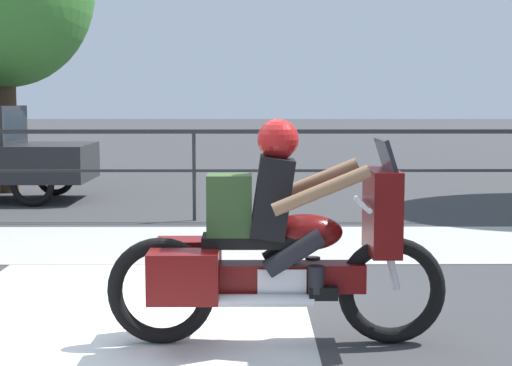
% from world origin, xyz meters
% --- Properties ---
extents(ground_plane, '(120.00, 120.00, 0.00)m').
position_xyz_m(ground_plane, '(0.00, 0.00, 0.00)').
color(ground_plane, '#38383A').
extents(sidewalk_band, '(44.00, 2.40, 0.01)m').
position_xyz_m(sidewalk_band, '(0.00, 3.40, 0.01)').
color(sidewalk_band, '#A8A59E').
rests_on(sidewalk_band, ground).
extents(crosswalk_band, '(3.00, 6.00, 0.01)m').
position_xyz_m(crosswalk_band, '(-0.22, -0.20, 0.00)').
color(crosswalk_band, silver).
rests_on(crosswalk_band, ground).
extents(fence_railing, '(36.00, 0.05, 1.30)m').
position_xyz_m(fence_railing, '(0.00, 5.22, 1.02)').
color(fence_railing, '#232326').
rests_on(fence_railing, ground).
extents(motorcycle, '(2.41, 0.76, 1.61)m').
position_xyz_m(motorcycle, '(0.98, -0.43, 0.71)').
color(motorcycle, black).
rests_on(motorcycle, ground).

